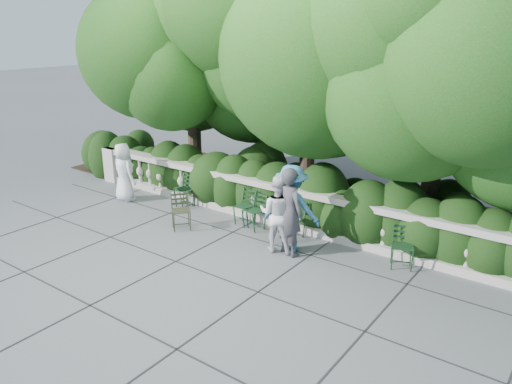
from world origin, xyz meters
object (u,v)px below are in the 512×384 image
Objects in this scene: person_woman_grey at (290,212)px; person_older_blue at (291,208)px; chair_d at (288,239)px; chair_e at (249,230)px; chair_c at (242,226)px; chair_f at (401,271)px; chair_b at (182,208)px; chair_a at (180,206)px; chair_weathered at (183,231)px; person_casual_man at (278,213)px; person_businessman at (124,172)px.

person_older_blue is at bearing -51.15° from person_woman_grey.
chair_e is at bearing -166.32° from chair_d.
person_older_blue reaches higher than chair_d.
chair_e is (0.30, -0.10, 0.00)m from chair_c.
chair_e is 1.00× the size of chair_f.
chair_a is at bearing 153.13° from chair_b.
chair_a is 2.10m from chair_c.
chair_d and chair_f have the same top height.
person_woman_grey is at bearing 172.85° from chair_f.
chair_weathered is at bearing -23.33° from chair_a.
chair_d is at bearing -7.15° from chair_b.
chair_f is (5.74, -0.03, 0.00)m from chair_b.
chair_e is 1.59m from person_older_blue.
chair_c is 0.52× the size of person_casual_man.
chair_b is 0.46× the size of person_woman_grey.
person_woman_grey is (1.66, -0.58, 0.91)m from chair_c.
chair_f is at bearing 7.78° from chair_d.
chair_a is 0.52× the size of person_casual_man.
chair_a is 1.00× the size of chair_f.
chair_weathered is 2.88m from person_businessman.
person_older_blue is (3.53, -0.44, 0.90)m from chair_b.
chair_weathered is (-0.89, -1.03, 0.00)m from chair_c.
chair_a and chair_weathered have the same top height.
chair_f is 2.39m from person_woman_grey.
chair_c and chair_f have the same top height.
chair_e and chair_weathered have the same top height.
chair_d is (1.28, 0.01, 0.00)m from chair_c.
person_casual_man is at bearing 31.41° from person_older_blue.
chair_f is 0.55× the size of person_businessman.
chair_e is at bearing -4.10° from person_woman_grey.
chair_b is 1.00× the size of chair_c.
chair_b is 1.00× the size of chair_weathered.
chair_weathered is (1.07, -1.09, 0.00)m from chair_b.
person_older_blue is at bearing -13.38° from chair_b.
person_older_blue is at bearing -35.59° from chair_weathered.
chair_c is (1.96, -0.06, 0.00)m from chair_b.
chair_f is at bearing -148.69° from person_woman_grey.
chair_weathered is at bearing -129.53° from chair_e.
chair_b and chair_c have the same top height.
chair_d is 1.01m from person_casual_man.
chair_c is 3.69m from person_businessman.
chair_b is 0.55× the size of person_businessman.
chair_e is 0.46× the size of person_woman_grey.
chair_a and chair_b have the same top height.
person_casual_man reaches higher than chair_d.
chair_b and chair_d have the same top height.
person_casual_man is at bearing -172.25° from person_businessman.
person_older_blue is (3.67, -0.49, 0.90)m from chair_a.
person_businessman is 0.95× the size of person_casual_man.
person_woman_grey reaches higher than chair_e.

